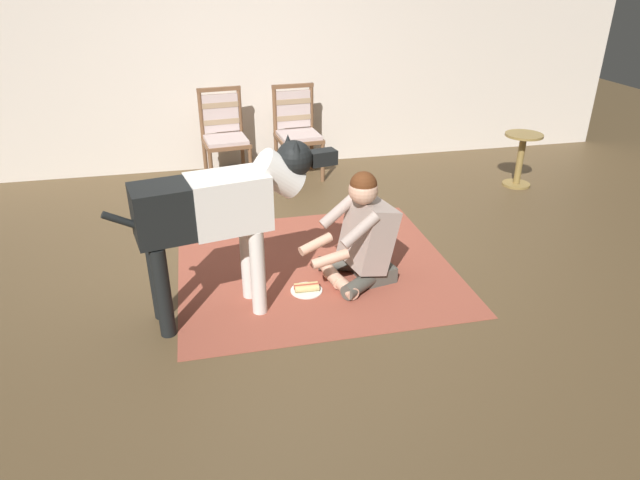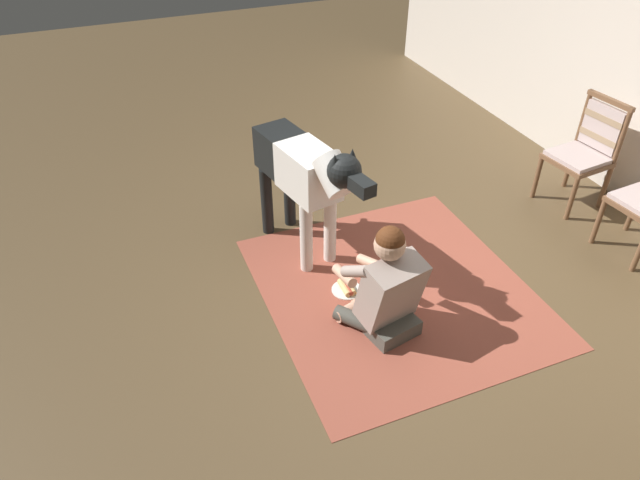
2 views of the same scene
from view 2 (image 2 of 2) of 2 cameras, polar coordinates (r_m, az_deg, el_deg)
ground_plane at (r=4.66m, az=7.67°, el=-3.32°), size 15.33×15.33×0.00m
area_rug at (r=4.51m, az=7.42°, el=-4.86°), size 2.10×1.94×0.01m
dining_chair_left_of_pair at (r=5.74m, az=24.66°, el=8.21°), size 0.51×0.51×0.98m
person_sitting_on_floor at (r=3.99m, az=6.48°, el=-4.71°), size 0.72×0.57×0.85m
large_dog at (r=4.42m, az=-1.51°, el=6.55°), size 1.48×0.48×1.16m
hot_dog_on_plate at (r=4.46m, az=2.63°, el=-4.71°), size 0.23×0.23×0.06m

